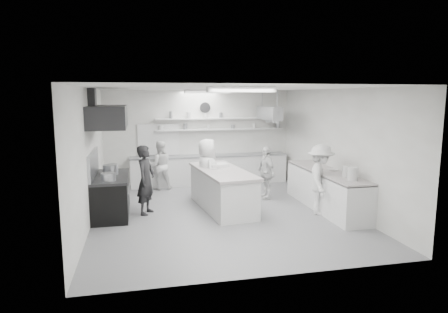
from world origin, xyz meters
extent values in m
cube|color=gray|center=(0.00, 0.00, -0.01)|extent=(6.00, 7.00, 0.02)
cube|color=silver|center=(0.00, 0.00, 3.01)|extent=(6.00, 7.00, 0.02)
cube|color=silver|center=(0.00, 3.50, 1.50)|extent=(6.00, 0.04, 3.00)
cube|color=silver|center=(0.00, -3.50, 1.50)|extent=(6.00, 0.04, 3.00)
cube|color=silver|center=(-3.00, 0.00, 1.50)|extent=(0.04, 7.00, 3.00)
cube|color=silver|center=(3.00, 0.00, 1.50)|extent=(0.04, 7.00, 3.00)
cube|color=black|center=(-2.60, 0.40, 0.45)|extent=(0.80, 1.80, 0.90)
cube|color=#28282A|center=(-2.60, 0.40, 2.35)|extent=(0.85, 2.00, 0.50)
cube|color=silver|center=(0.30, 3.20, 0.46)|extent=(5.00, 0.60, 0.92)
cube|color=silver|center=(0.70, 3.37, 1.75)|extent=(4.20, 0.26, 0.04)
cube|color=silver|center=(0.70, 3.37, 2.10)|extent=(4.20, 0.26, 0.04)
cube|color=black|center=(-1.30, 3.48, 1.45)|extent=(1.30, 0.04, 1.00)
cylinder|color=white|center=(0.20, 3.46, 2.45)|extent=(0.32, 0.05, 0.32)
cube|color=silver|center=(2.65, -0.20, 0.47)|extent=(0.74, 3.30, 0.94)
cube|color=#9FA1A8|center=(2.00, 2.40, 2.30)|extent=(0.30, 1.60, 0.40)
cube|color=silver|center=(0.00, -1.80, 2.94)|extent=(1.30, 0.25, 0.10)
cube|color=silver|center=(0.00, 1.80, 2.94)|extent=(1.30, 0.25, 0.10)
cube|color=silver|center=(0.10, 0.36, 0.47)|extent=(1.26, 2.67, 0.95)
cylinder|color=#9FA1A8|center=(-2.60, 0.53, 1.06)|extent=(0.35, 0.35, 0.29)
imported|color=black|center=(-1.78, 0.33, 0.83)|extent=(0.62, 0.72, 1.66)
imported|color=silver|center=(-1.32, 2.80, 0.74)|extent=(0.75, 0.60, 1.48)
imported|color=silver|center=(-0.19, 0.89, 0.86)|extent=(0.61, 0.88, 1.72)
imported|color=silver|center=(1.48, 1.05, 0.73)|extent=(0.49, 0.90, 1.46)
imported|color=silver|center=(2.30, -0.58, 0.85)|extent=(1.03, 1.26, 1.70)
imported|color=#9FA1A8|center=(-0.07, 0.55, 0.98)|extent=(0.32, 0.32, 0.06)
imported|color=silver|center=(0.06, 0.04, 0.98)|extent=(0.19, 0.19, 0.05)
imported|color=silver|center=(2.80, -0.20, 0.97)|extent=(0.28, 0.28, 0.06)
camera|label=1|loc=(-1.92, -9.01, 2.82)|focal=31.34mm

